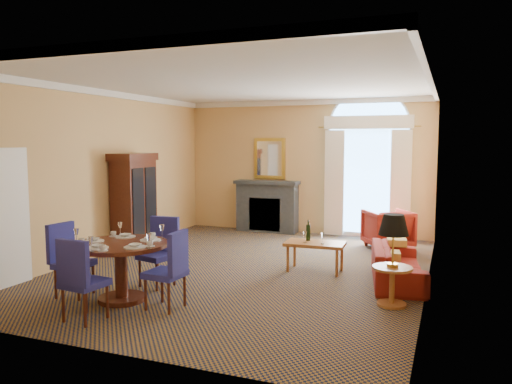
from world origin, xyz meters
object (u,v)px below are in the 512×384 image
at_px(armoire, 134,204).
at_px(dining_table, 121,258).
at_px(sofa, 397,264).
at_px(coffee_table, 315,244).
at_px(armchair, 388,229).
at_px(side_table, 393,247).

xyz_separation_m(armoire, dining_table, (1.79, -2.87, -0.34)).
xyz_separation_m(sofa, coffee_table, (-1.38, 0.14, 0.19)).
relative_size(armoire, armchair, 2.23).
bearing_deg(armchair, side_table, 65.81).
bearing_deg(coffee_table, armchair, 65.58).
bearing_deg(sofa, dining_table, 114.60).
relative_size(armchair, coffee_table, 0.86).
xyz_separation_m(armoire, side_table, (5.32, -1.71, -0.16)).
height_order(armoire, coffee_table, armoire).
bearing_deg(sofa, armoire, 74.86).
bearing_deg(coffee_table, armoire, 172.01).
xyz_separation_m(dining_table, armchair, (3.03, 4.91, -0.21)).
relative_size(armoire, coffee_table, 1.92).
height_order(armoire, side_table, armoire).
height_order(dining_table, coffee_table, dining_table).
relative_size(armoire, side_table, 1.62).
bearing_deg(armchair, armoire, -8.80).
xyz_separation_m(armoire, coffee_table, (3.89, -0.34, -0.49)).
bearing_deg(armchair, coffee_table, 36.80).
height_order(armoire, sofa, armoire).
bearing_deg(sofa, side_table, 172.42).
bearing_deg(armoire, dining_table, -58.00).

